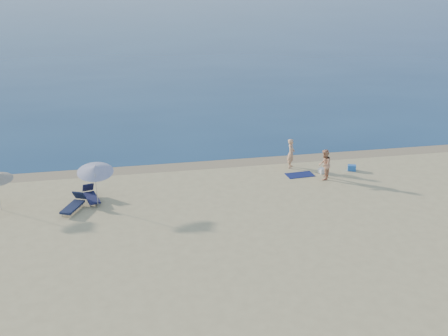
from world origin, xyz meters
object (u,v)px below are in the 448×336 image
(person_right, at_px, (325,165))
(umbrella_near, at_px, (95,169))
(blue_cooler, at_px, (352,168))
(person_left, at_px, (291,153))

(person_right, bearing_deg, umbrella_near, -55.66)
(blue_cooler, xyz_separation_m, umbrella_near, (-15.19, -2.25, 1.90))
(umbrella_near, bearing_deg, blue_cooler, 7.78)
(person_right, height_order, umbrella_near, umbrella_near)
(person_left, relative_size, person_right, 1.01)
(person_left, bearing_deg, umbrella_near, 133.69)
(person_left, xyz_separation_m, blue_cooler, (3.51, -1.26, -0.75))
(person_right, distance_m, blue_cooler, 2.50)
(person_left, bearing_deg, blue_cooler, -82.77)
(blue_cooler, distance_m, umbrella_near, 15.47)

